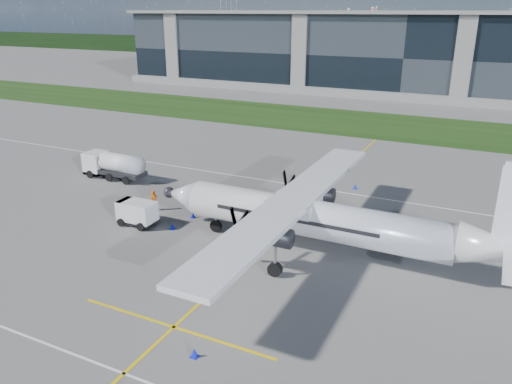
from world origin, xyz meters
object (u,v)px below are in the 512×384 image
Objects in this scene: pylon_west at (229,11)px; safety_cone_portwing at (194,353)px; safety_cone_stbdwing at (355,187)px; turboprop_aircraft at (328,200)px; safety_cone_nose_stbd at (193,215)px; ground_crew_person at (154,199)px; fuel_tanker_truck at (110,165)px; baggage_tug at (137,213)px; safety_cone_nose_port at (172,226)px.

pylon_west reaches higher than safety_cone_portwing.
safety_cone_stbdwing is at bearing 89.02° from safety_cone_portwing.
safety_cone_portwing is (-2.23, -13.01, -3.79)m from turboprop_aircraft.
safety_cone_nose_stbd and safety_cone_portwing have the same top height.
safety_cone_portwing is (13.25, -14.48, -0.73)m from ground_crew_person.
ground_crew_person is (-15.48, 1.47, -3.06)m from turboprop_aircraft.
fuel_tanker_truck is (-24.60, 6.55, -2.74)m from turboprop_aircraft.
fuel_tanker_truck is 13.88m from safety_cone_nose_stbd.
ground_crew_person is at bearing -29.08° from fuel_tanker_truck.
pylon_west is 9.57× the size of baggage_tug.
fuel_tanker_truck is 2.21× the size of baggage_tug.
ground_crew_person is 3.90× the size of safety_cone_stbdwing.
baggage_tug is (9.76, -8.05, -0.36)m from fuel_tanker_truck.
pylon_west reaches higher than safety_cone_nose_port.
ground_crew_person is (-0.63, 2.98, 0.04)m from baggage_tug.
safety_cone_stbdwing is (13.07, 15.47, -0.69)m from baggage_tug.
pylon_west is at bearing 121.20° from turboprop_aircraft.
turboprop_aircraft is 13.73m from safety_cone_portwing.
ground_crew_person is 18.56m from safety_cone_stbdwing.
pylon_west is at bearing 118.43° from safety_cone_portwing.
safety_cone_nose_port is at bearing -31.01° from fuel_tanker_truck.
safety_cone_stbdwing and safety_cone_nose_port have the same top height.
baggage_tug is 20.26m from safety_cone_stbdwing.
safety_cone_stbdwing is at bearing -56.71° from pylon_west.
turboprop_aircraft reaches higher than safety_cone_portwing.
fuel_tanker_truck is (62.92, -138.00, -13.70)m from pylon_west.
safety_cone_stbdwing and safety_cone_portwing have the same top height.
ground_crew_person reaches higher than baggage_tug.
pylon_west is at bearing 123.29° from safety_cone_stbdwing.
safety_cone_nose_port is (-0.17, -2.62, 0.00)m from safety_cone_nose_stbd.
baggage_tug is 4.41m from safety_cone_nose_stbd.
safety_cone_nose_stbd is at bearing 123.13° from safety_cone_portwing.
turboprop_aircraft is 12.40m from safety_cone_nose_stbd.
baggage_tug is (72.68, -146.05, -14.06)m from pylon_west.
safety_cone_portwing is (12.61, -11.50, -0.69)m from baggage_tug.
ground_crew_person is at bearing 174.56° from turboprop_aircraft.
safety_cone_portwing is at bearing -42.37° from baggage_tug.
baggage_tug reaches higher than safety_cone_portwing.
ground_crew_person reaches higher than safety_cone_nose_stbd.
turboprop_aircraft is at bearing -58.80° from pylon_west.
baggage_tug is 1.61× the size of ground_crew_person.
ground_crew_person is at bearing 132.45° from safety_cone_portwing.
safety_cone_stbdwing is at bearing 17.98° from fuel_tanker_truck.
pylon_west is 160.80m from ground_crew_person.
safety_cone_stbdwing is at bearing 49.79° from baggage_tug.
pylon_west reaches higher than ground_crew_person.
baggage_tug is 3.07m from safety_cone_nose_port.
safety_cone_portwing is at bearing -110.45° from ground_crew_person.
safety_cone_nose_port is at bearing -98.47° from ground_crew_person.
pylon_west is at bearing 117.93° from safety_cone_nose_stbd.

